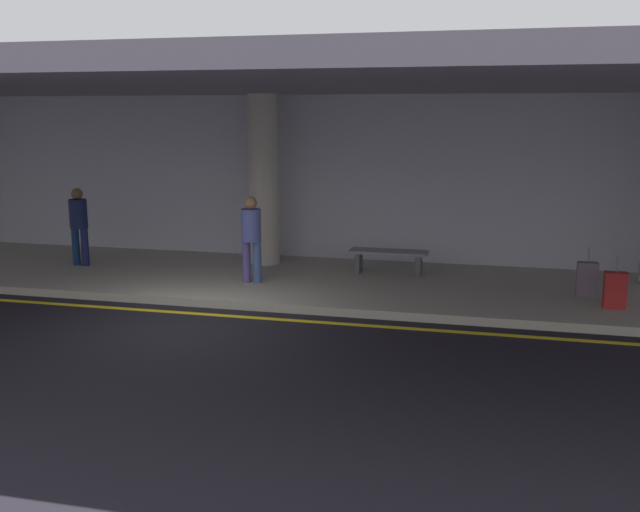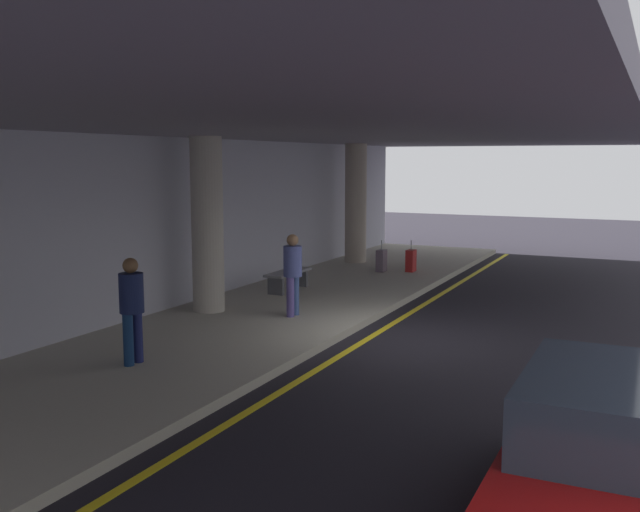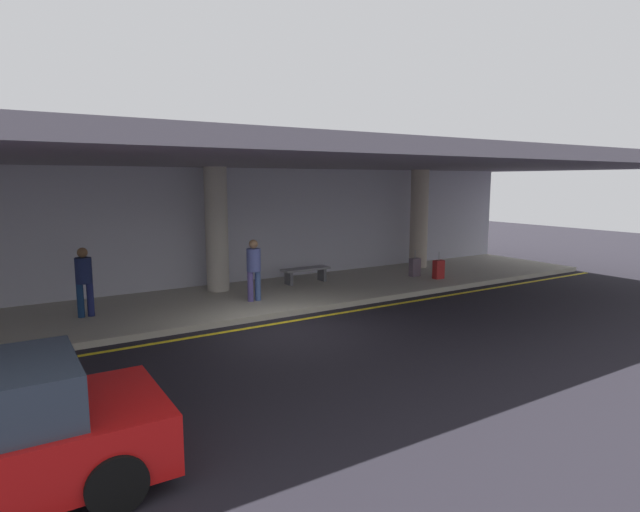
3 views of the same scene
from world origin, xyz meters
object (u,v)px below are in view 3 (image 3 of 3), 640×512
at_px(support_column_left_mid, 217,229).
at_px(suitcase_upright_secondary, 439,269).
at_px(suitcase_upright_primary, 415,267).
at_px(person_waiting_for_ride, 254,266).
at_px(support_column_center, 419,219).
at_px(bench_metal, 306,272).
at_px(traveler_with_luggage, 84,277).

height_order(support_column_left_mid, suitcase_upright_secondary, support_column_left_mid).
bearing_deg(support_column_left_mid, suitcase_upright_primary, -12.16).
height_order(person_waiting_for_ride, suitcase_upright_secondary, person_waiting_for_ride).
relative_size(support_column_left_mid, suitcase_upright_primary, 4.06).
bearing_deg(person_waiting_for_ride, support_column_center, -93.35).
relative_size(support_column_left_mid, support_column_center, 1.00).
bearing_deg(bench_metal, support_column_left_mid, 171.65).
xyz_separation_m(support_column_center, traveler_with_luggage, (-11.81, -1.19, -0.86)).
distance_m(support_column_center, bench_metal, 5.43).
xyz_separation_m(support_column_left_mid, bench_metal, (2.79, -0.41, -1.47)).
distance_m(support_column_center, suitcase_upright_primary, 2.53).
distance_m(support_column_left_mid, suitcase_upright_primary, 6.87).
relative_size(traveler_with_luggage, person_waiting_for_ride, 1.00).
distance_m(support_column_left_mid, support_column_center, 8.00).
relative_size(support_column_center, bench_metal, 2.28).
xyz_separation_m(traveler_with_luggage, bench_metal, (6.60, 0.78, -0.61)).
bearing_deg(suitcase_upright_primary, person_waiting_for_ride, 163.15).
height_order(support_column_left_mid, traveler_with_luggage, support_column_left_mid).
height_order(suitcase_upright_primary, suitcase_upright_secondary, same).
bearing_deg(traveler_with_luggage, bench_metal, -23.93).
relative_size(traveler_with_luggage, suitcase_upright_secondary, 1.87).
height_order(support_column_center, bench_metal, support_column_center).
bearing_deg(suitcase_upright_primary, support_column_center, 23.47).
xyz_separation_m(suitcase_upright_secondary, bench_metal, (-4.12, 1.76, 0.04)).
distance_m(support_column_left_mid, traveler_with_luggage, 4.08).
height_order(traveler_with_luggage, suitcase_upright_secondary, traveler_with_luggage).
distance_m(person_waiting_for_ride, bench_metal, 2.91).
height_order(person_waiting_for_ride, suitcase_upright_primary, person_waiting_for_ride).
xyz_separation_m(person_waiting_for_ride, suitcase_upright_secondary, (6.59, -0.34, -0.65)).
distance_m(suitcase_upright_primary, suitcase_upright_secondary, 0.84).
height_order(support_column_left_mid, person_waiting_for_ride, support_column_left_mid).
relative_size(support_column_left_mid, suitcase_upright_secondary, 4.06).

